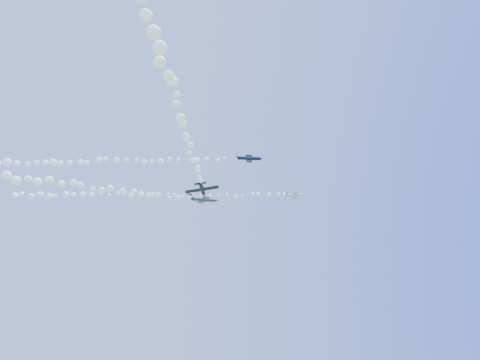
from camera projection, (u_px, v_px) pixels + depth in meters
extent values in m
cylinder|color=white|center=(294.00, 195.00, 116.37)|extent=(5.23, 2.06, 1.20)
cone|color=white|center=(304.00, 194.00, 116.52)|extent=(0.82, 0.84, 0.74)
cone|color=red|center=(305.00, 194.00, 116.54)|extent=(0.33, 0.31, 0.26)
cube|color=black|center=(305.00, 194.00, 116.53)|extent=(0.23, 0.13, 1.64)
cube|color=white|center=(295.00, 195.00, 116.34)|extent=(2.76, 6.51, 0.40)
cube|color=white|center=(286.00, 195.00, 116.27)|extent=(1.24, 2.35, 0.19)
cube|color=red|center=(286.00, 194.00, 116.46)|extent=(0.91, 0.27, 1.11)
sphere|color=black|center=(297.00, 194.00, 116.54)|extent=(0.81, 0.75, 0.69)
cylinder|color=#0C1138|center=(248.00, 158.00, 98.40)|extent=(5.59, 3.83, 1.19)
cone|color=#0C1138|center=(261.00, 159.00, 98.21)|extent=(1.05, 1.06, 0.85)
cone|color=white|center=(263.00, 159.00, 98.18)|extent=(0.42, 0.40, 0.30)
cube|color=black|center=(262.00, 159.00, 98.19)|extent=(0.12, 0.63, 1.87)
cube|color=#0C1138|center=(249.00, 159.00, 98.36)|extent=(3.57, 7.27, 2.09)
cube|color=#0C1138|center=(237.00, 158.00, 98.57)|extent=(1.56, 2.65, 0.78)
cube|color=white|center=(237.00, 156.00, 98.68)|extent=(0.95, 0.66, 1.23)
sphere|color=black|center=(251.00, 157.00, 98.42)|extent=(0.91, 1.05, 0.92)
cylinder|color=#3A3D54|center=(202.00, 199.00, 99.78)|extent=(6.60, 1.79, 1.28)
cone|color=#3A3D54|center=(216.00, 200.00, 100.83)|extent=(0.92, 0.96, 0.92)
cone|color=navy|center=(218.00, 201.00, 100.97)|extent=(0.38, 0.35, 0.32)
cube|color=black|center=(217.00, 201.00, 100.94)|extent=(0.16, 0.55, 2.05)
cube|color=#3A3D54|center=(203.00, 200.00, 99.83)|extent=(2.16, 7.97, 1.78)
cube|color=#3A3D54|center=(191.00, 198.00, 98.93)|extent=(1.11, 2.83, 0.68)
cube|color=navy|center=(190.00, 196.00, 99.05)|extent=(1.09, 0.41, 1.35)
sphere|color=black|center=(206.00, 198.00, 100.16)|extent=(0.86, 0.96, 0.96)
cylinder|color=black|center=(202.00, 189.00, 84.86)|extent=(1.58, 5.86, 1.00)
cone|color=black|center=(204.00, 194.00, 87.72)|extent=(0.86, 0.80, 0.80)
cone|color=yellow|center=(204.00, 195.00, 88.11)|extent=(0.31, 0.33, 0.28)
cube|color=black|center=(204.00, 195.00, 88.01)|extent=(0.43, 0.11, 1.83)
cube|color=black|center=(202.00, 189.00, 85.03)|extent=(7.18, 3.44, 1.30)
cube|color=black|center=(200.00, 183.00, 82.51)|extent=(2.62, 1.51, 0.50)
cube|color=yellow|center=(200.00, 181.00, 82.65)|extent=(0.53, 0.92, 1.19)
sphere|color=black|center=(202.00, 188.00, 85.76)|extent=(0.97, 0.87, 0.82)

